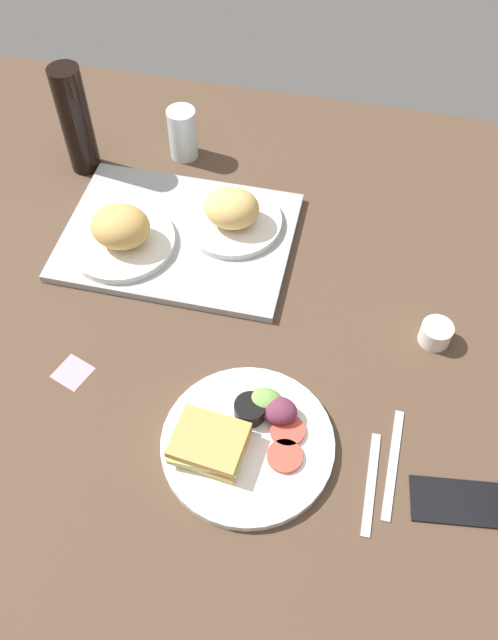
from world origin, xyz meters
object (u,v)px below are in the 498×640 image
Objects in this scene: knife at (393,463)px; cell_phone at (458,501)px; drinking_glass at (183,133)px; fork at (371,483)px; sticky_note at (73,372)px; plate_with_salad at (244,438)px; bread_plate_far at (232,214)px; espresso_cup at (436,333)px; soda_bottle at (76,121)px; bread_plate_near at (121,233)px; serving_tray at (178,236)px.

knife is 1.32× the size of cell_phone.
drinking_glass is 82.99cm from knife.
fork is 53.25cm from sticky_note.
cell_phone is 2.57× the size of sticky_note.
fork is at bearing 144.74° from knife.
plate_with_salad is 33.99cm from cell_phone.
bread_plate_far is 3.52× the size of espresso_cup.
soda_bottle is (-48.65, 57.25, 10.24)cm from plate_with_salad.
cell_phone is 66.33cm from sticky_note.
drinking_glass is at bearing 145.88° from espresso_cup.
bread_plate_near reaches higher than knife.
serving_tray is 26.29cm from drinking_glass.
drinking_glass is (-28.72, 65.72, 4.01)cm from plate_with_salad.
knife is at bearing -40.01° from serving_tray.
serving_tray is 11.76cm from bread_plate_far.
drinking_glass is 22.54cm from soda_bottle.
bread_plate_far is at bearing -52.17° from drinking_glass.
cell_phone is (5.37, -29.48, -1.60)cm from espresso_cup.
bread_plate_far is 45.17cm from espresso_cup.
serving_tray is at bearing 119.32° from plate_with_salad.
plate_with_salad is 23.77cm from knife.
espresso_cup is 0.33× the size of fork.
knife is (52.38, -64.14, -5.50)cm from drinking_glass.
knife is at bearing -37.59° from soda_bottle.
plate_with_salad is at bearing -136.61° from espresso_cup.
bread_plate_near is 1.24× the size of fork.
espresso_cup is 30.44cm from fork.
soda_bottle reaches higher than espresso_cup.
soda_bottle is (-16.26, 21.90, 6.97)cm from bread_plate_near.
bread_plate_near is 65.31cm from fork.
plate_with_salad reaches higher than serving_tray.
drinking_glass reaches higher than espresso_cup.
serving_tray is at bearing 28.61° from bread_plate_near.
serving_tray is 3.91× the size of drinking_glass.
bread_plate_far is 26.07cm from drinking_glass.
plate_with_salad is 71.83cm from drinking_glass.
bread_plate_far is at bearing 24.35° from serving_tray.
fork is at bearing -35.44° from bread_plate_near.
sticky_note is at bearing 86.68° from knife.
cell_phone is at bearing -45.65° from bread_plate_far.
sticky_note is (-19.12, -38.76, -4.79)cm from bread_plate_far.
bread_plate_far reaches higher than knife.
bread_plate_near is at bearing -96.92° from drinking_glass.
plate_with_salad reaches higher than espresso_cup.
serving_tray is at bearing -155.65° from bread_plate_far.
fork is (43.46, -43.01, -0.55)cm from serving_tray.
bread_plate_far is 66.83cm from cell_phone.
bread_plate_far is 47.01cm from plate_with_salad.
cell_phone is at bearing -90.96° from fork.
espresso_cup is at bearing -15.39° from fork.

